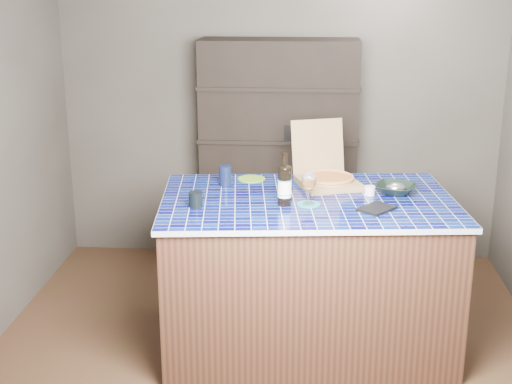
# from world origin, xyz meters

# --- Properties ---
(room) EXTENTS (3.50, 3.50, 3.50)m
(room) POSITION_xyz_m (0.00, 0.00, 1.25)
(room) COLOR #4F2F22
(room) RESTS_ON ground
(shelving_unit) EXTENTS (1.20, 0.41, 1.80)m
(shelving_unit) POSITION_xyz_m (0.00, 1.53, 0.90)
(shelving_unit) COLOR black
(shelving_unit) RESTS_ON floor
(kitchen_island) EXTENTS (1.86, 1.28, 0.97)m
(kitchen_island) POSITION_xyz_m (0.23, 0.22, 0.48)
(kitchen_island) COLOR #43291A
(kitchen_island) RESTS_ON floor
(pizza_box) EXTENTS (0.48, 0.52, 0.39)m
(pizza_box) POSITION_xyz_m (0.35, 0.52, 1.02)
(pizza_box) COLOR olive
(pizza_box) RESTS_ON kitchen_island
(mead_bottle) EXTENTS (0.08, 0.08, 0.32)m
(mead_bottle) POSITION_xyz_m (0.10, 0.09, 1.09)
(mead_bottle) COLOR black
(mead_bottle) RESTS_ON kitchen_island
(teal_trivet) EXTENTS (0.14, 0.14, 0.01)m
(teal_trivet) POSITION_xyz_m (0.24, 0.10, 0.97)
(teal_trivet) COLOR teal
(teal_trivet) RESTS_ON kitchen_island
(wine_glass) EXTENTS (0.09, 0.09, 0.20)m
(wine_glass) POSITION_xyz_m (0.24, 0.10, 1.11)
(wine_glass) COLOR white
(wine_glass) RESTS_ON teal_trivet
(tumbler) EXTENTS (0.08, 0.08, 0.09)m
(tumbler) POSITION_xyz_m (-0.42, 0.01, 1.01)
(tumbler) COLOR black
(tumbler) RESTS_ON kitchen_island
(dvd_case) EXTENTS (0.25, 0.25, 0.02)m
(dvd_case) POSITION_xyz_m (0.63, 0.03, 0.97)
(dvd_case) COLOR black
(dvd_case) RESTS_ON kitchen_island
(bowl) EXTENTS (0.31, 0.31, 0.06)m
(bowl) POSITION_xyz_m (0.77, 0.36, 1.00)
(bowl) COLOR black
(bowl) RESTS_ON kitchen_island
(foil_contents) EXTENTS (0.12, 0.10, 0.06)m
(foil_contents) POSITION_xyz_m (0.77, 0.36, 1.01)
(foil_contents) COLOR #B6B8C2
(foil_contents) RESTS_ON bowl
(white_jar) EXTENTS (0.06, 0.06, 0.06)m
(white_jar) POSITION_xyz_m (0.61, 0.32, 0.99)
(white_jar) COLOR white
(white_jar) RESTS_ON kitchen_island
(navy_cup) EXTENTS (0.08, 0.08, 0.13)m
(navy_cup) POSITION_xyz_m (-0.30, 0.47, 1.03)
(navy_cup) COLOR black
(navy_cup) RESTS_ON kitchen_island
(green_trivet) EXTENTS (0.18, 0.18, 0.01)m
(green_trivet) POSITION_xyz_m (-0.14, 0.62, 0.97)
(green_trivet) COLOR #6DA924
(green_trivet) RESTS_ON kitchen_island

